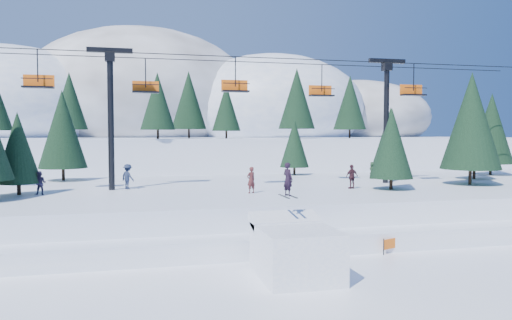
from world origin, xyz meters
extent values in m
plane|color=white|center=(0.00, 0.00, 0.00)|extent=(160.00, 160.00, 0.00)
cube|color=white|center=(0.00, 18.00, 1.25)|extent=(70.00, 22.00, 2.50)
cube|color=white|center=(0.00, 8.00, 0.55)|extent=(70.00, 6.00, 1.10)
cube|color=white|center=(0.00, 68.00, 3.00)|extent=(110.00, 60.00, 6.00)
ellipsoid|color=white|center=(-28.00, 72.00, 11.45)|extent=(36.00, 32.40, 19.80)
ellipsoid|color=#605B59|center=(-6.00, 78.00, 13.26)|extent=(44.00, 39.60, 26.40)
ellipsoid|color=white|center=(18.00, 70.00, 11.42)|extent=(34.00, 30.60, 19.72)
ellipsoid|color=#605B59|center=(38.00, 76.00, 10.12)|extent=(30.00, 27.00, 15.00)
cylinder|color=black|center=(-4.63, 39.09, 6.54)|extent=(0.26, 0.26, 1.08)
cone|color=#193720|center=(-4.63, 39.09, 10.38)|extent=(4.00, 4.00, 6.62)
cylinder|color=black|center=(4.14, 42.99, 6.49)|extent=(0.26, 0.26, 0.98)
cone|color=#193720|center=(4.14, 42.99, 9.98)|extent=(3.63, 3.63, 6.01)
cylinder|color=black|center=(12.83, 40.79, 6.62)|extent=(0.26, 0.26, 1.25)
cone|color=#193720|center=(12.83, 40.79, 11.09)|extent=(4.64, 4.64, 7.68)
cylinder|color=black|center=(-14.78, 43.99, 6.56)|extent=(0.26, 0.26, 1.12)
cone|color=#193720|center=(-14.78, 43.99, 10.57)|extent=(4.17, 4.17, 6.89)
cylinder|color=black|center=(21.21, 43.13, 6.60)|extent=(0.26, 0.26, 1.19)
cone|color=#193720|center=(21.21, 43.13, 10.85)|extent=(4.42, 4.42, 7.31)
cylinder|color=black|center=(-0.35, 45.36, 6.61)|extent=(0.26, 0.26, 1.22)
cone|color=#193720|center=(-0.35, 45.36, 10.97)|extent=(4.53, 4.53, 7.49)
cube|color=white|center=(-0.28, 1.76, 1.15)|extent=(3.39, 4.19, 2.30)
cube|color=white|center=(-0.28, 3.56, 2.35)|extent=(3.39, 1.47, 0.82)
imported|color=black|center=(-0.18, 3.36, 4.39)|extent=(0.60, 0.70, 1.63)
cube|color=black|center=(-0.38, 3.36, 3.56)|extent=(0.11, 1.65, 0.03)
cube|color=black|center=(0.02, 3.36, 3.56)|extent=(0.11, 1.65, 0.03)
cylinder|color=black|center=(-9.00, 18.00, 7.50)|extent=(0.44, 0.44, 10.00)
cube|color=black|center=(-9.00, 18.00, 12.60)|extent=(3.20, 0.35, 0.35)
cube|color=black|center=(-9.00, 18.00, 12.15)|extent=(0.70, 0.70, 0.70)
cylinder|color=black|center=(13.00, 18.00, 7.50)|extent=(0.44, 0.44, 10.00)
cube|color=black|center=(13.00, 18.00, 12.60)|extent=(3.20, 0.35, 0.35)
cube|color=black|center=(13.00, 18.00, 12.15)|extent=(0.70, 0.70, 0.70)
cylinder|color=black|center=(2.00, 16.80, 12.30)|extent=(46.00, 0.06, 0.06)
cylinder|color=black|center=(2.00, 19.20, 12.30)|extent=(46.00, 0.06, 0.06)
cylinder|color=black|center=(-13.66, 16.80, 11.20)|extent=(0.08, 0.08, 2.20)
cube|color=black|center=(-13.66, 16.80, 9.75)|extent=(2.00, 0.75, 0.12)
cube|color=orange|center=(-13.66, 17.18, 10.20)|extent=(2.00, 0.10, 0.85)
cylinder|color=black|center=(-13.66, 16.45, 10.30)|extent=(2.00, 0.06, 0.06)
cylinder|color=black|center=(-6.47, 19.20, 11.20)|extent=(0.08, 0.08, 2.20)
cube|color=black|center=(-6.47, 19.20, 9.75)|extent=(2.00, 0.75, 0.12)
cube|color=orange|center=(-6.47, 19.58, 10.20)|extent=(2.00, 0.10, 0.85)
cylinder|color=black|center=(-6.47, 18.85, 10.30)|extent=(2.00, 0.06, 0.06)
cylinder|color=black|center=(-0.02, 16.80, 11.20)|extent=(0.08, 0.08, 2.20)
cube|color=black|center=(-0.02, 16.80, 9.75)|extent=(2.00, 0.75, 0.12)
cube|color=orange|center=(-0.02, 17.18, 10.20)|extent=(2.00, 0.10, 0.85)
cylinder|color=black|center=(-0.02, 16.45, 10.30)|extent=(2.00, 0.06, 0.06)
cylinder|color=black|center=(7.75, 19.20, 11.20)|extent=(0.08, 0.08, 2.20)
cube|color=black|center=(7.75, 19.20, 9.75)|extent=(2.00, 0.75, 0.12)
cube|color=orange|center=(7.75, 19.58, 10.20)|extent=(2.00, 0.10, 0.85)
cylinder|color=black|center=(7.75, 18.85, 10.30)|extent=(2.00, 0.06, 0.06)
cylinder|color=black|center=(14.76, 16.80, 11.20)|extent=(0.08, 0.08, 2.20)
cube|color=black|center=(14.76, 16.80, 9.75)|extent=(2.00, 0.75, 0.12)
cube|color=orange|center=(14.76, 17.18, 10.20)|extent=(2.00, 0.10, 0.85)
cylinder|color=black|center=(14.76, 16.45, 10.30)|extent=(2.00, 0.06, 0.06)
cylinder|color=black|center=(18.92, 15.04, 3.13)|extent=(0.26, 0.26, 1.26)
cone|color=#193720|center=(18.92, 15.04, 7.64)|extent=(4.69, 4.69, 7.76)
cylinder|color=black|center=(22.65, 19.41, 2.98)|extent=(0.26, 0.26, 0.96)
cone|color=#193720|center=(22.65, 19.41, 6.41)|extent=(3.57, 3.57, 5.90)
cylinder|color=black|center=(27.24, 22.92, 3.07)|extent=(0.26, 0.26, 1.14)
cone|color=#193720|center=(27.24, 22.92, 7.14)|extent=(4.23, 4.23, 7.00)
cylinder|color=black|center=(16.29, 23.18, 2.96)|extent=(0.26, 0.26, 0.93)
cone|color=#193720|center=(16.29, 23.18, 6.28)|extent=(3.45, 3.45, 5.71)
cylinder|color=black|center=(-13.41, 26.59, 3.05)|extent=(0.26, 0.26, 1.11)
cone|color=#193720|center=(-13.41, 26.59, 7.01)|extent=(4.12, 4.12, 6.81)
cylinder|color=black|center=(8.18, 27.59, 2.89)|extent=(0.26, 0.26, 0.78)
cone|color=#193720|center=(8.18, 27.59, 5.67)|extent=(2.90, 2.90, 4.79)
cylinder|color=black|center=(-14.94, 16.48, 2.89)|extent=(0.26, 0.26, 0.78)
cone|color=#193720|center=(-14.94, 16.48, 5.68)|extent=(2.90, 2.90, 4.80)
cylinder|color=black|center=(10.92, 13.33, 2.92)|extent=(0.26, 0.26, 0.84)
cone|color=#193720|center=(10.92, 13.33, 5.92)|extent=(3.12, 3.12, 5.15)
imported|color=#532423|center=(0.42, 13.64, 3.41)|extent=(0.79, 0.68, 1.82)
imported|color=#1C361F|center=(13.71, 21.74, 3.27)|extent=(0.87, 0.88, 1.53)
imported|color=#1E2843|center=(-7.87, 18.27, 3.43)|extent=(1.30, 1.37, 1.86)
imported|color=#26203A|center=(-13.52, 16.00, 3.30)|extent=(0.88, 0.75, 1.60)
imported|color=#3C1D25|center=(8.37, 14.55, 3.40)|extent=(1.13, 0.66, 1.81)
cylinder|color=black|center=(5.70, 4.66, 0.45)|extent=(0.06, 0.06, 0.90)
cylinder|color=black|center=(8.30, 5.70, 0.45)|extent=(0.06, 0.06, 0.90)
cube|color=orange|center=(7.00, 5.18, 0.55)|extent=(2.61, 1.08, 0.55)
cylinder|color=black|center=(8.11, 5.53, 0.45)|extent=(0.06, 0.06, 0.90)
cylinder|color=black|center=(10.90, 5.71, 0.45)|extent=(0.06, 0.06, 0.90)
cube|color=orange|center=(9.50, 5.62, 0.55)|extent=(2.80, 0.21, 0.55)
camera|label=1|loc=(-7.49, -19.68, 6.59)|focal=35.00mm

